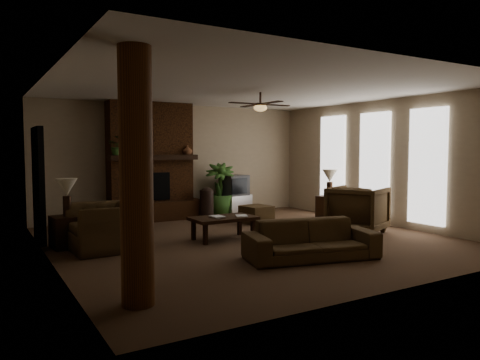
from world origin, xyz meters
TOP-DOWN VIEW (x-y plane):
  - room_shell at (0.00, 0.00)m, footprint 7.00×7.00m
  - fireplace at (-0.80, 3.22)m, footprint 2.40×0.70m
  - windows at (3.45, 0.20)m, footprint 0.08×3.65m
  - log_column at (-2.95, -2.40)m, footprint 0.36×0.36m
  - doorway at (-3.44, 1.80)m, footprint 0.10×1.00m
  - ceiling_fan at (0.40, 0.30)m, footprint 1.35×1.35m
  - sofa at (0.02, -1.74)m, footprint 2.12×1.06m
  - armchair_left at (-2.60, 0.54)m, footprint 0.82×1.22m
  - armchair_right at (2.21, -0.54)m, footprint 1.29×1.32m
  - coffee_table at (-0.44, 0.27)m, footprint 1.20×0.70m
  - ottoman at (1.11, 1.53)m, footprint 0.68×0.68m
  - tv_stand at (1.39, 3.01)m, footprint 0.97×0.77m
  - tv at (1.34, 2.97)m, footprint 0.74×0.65m
  - floor_vase at (0.42, 2.71)m, footprint 0.34×0.34m
  - floor_plant at (0.89, 2.94)m, footprint 1.22×1.53m
  - side_table_left at (-3.09, 1.04)m, footprint 0.55×0.55m
  - lamp_left at (-3.09, 1.00)m, footprint 0.41×0.41m
  - side_table_right at (3.05, 1.25)m, footprint 0.64×0.64m
  - lamp_right at (3.00, 1.20)m, footprint 0.37×0.37m
  - mantel_plant at (-1.67, 2.99)m, footprint 0.49×0.52m
  - mantel_vase at (0.04, 2.95)m, footprint 0.22×0.23m
  - book_a at (-0.68, 0.26)m, footprint 0.22×0.03m
  - book_b at (-0.22, 0.17)m, footprint 0.20×0.11m

SIDE VIEW (x-z plane):
  - ottoman at x=1.11m, z-range 0.00..0.40m
  - tv_stand at x=1.39m, z-range 0.00..0.50m
  - side_table_left at x=-3.09m, z-range 0.00..0.55m
  - side_table_right at x=3.05m, z-range 0.00..0.55m
  - coffee_table at x=-0.44m, z-range 0.16..0.59m
  - floor_plant at x=0.89m, z-range 0.00..0.75m
  - sofa at x=0.02m, z-range 0.00..0.80m
  - floor_vase at x=0.42m, z-range 0.05..0.82m
  - armchair_left at x=-2.60m, z-range 0.00..1.04m
  - armchair_right at x=2.21m, z-range 0.00..1.05m
  - book_a at x=-0.68m, z-range 0.43..0.72m
  - book_b at x=-0.22m, z-range 0.43..0.72m
  - tv at x=1.34m, z-range 0.50..1.02m
  - lamp_left at x=-3.09m, z-range 0.68..1.33m
  - lamp_right at x=3.00m, z-range 0.68..1.33m
  - doorway at x=-3.44m, z-range 0.00..2.10m
  - fireplace at x=-0.80m, z-range -0.24..2.56m
  - windows at x=3.45m, z-range 0.17..2.53m
  - log_column at x=-2.95m, z-range 0.00..2.80m
  - room_shell at x=0.00m, z-range -2.10..4.90m
  - mantel_vase at x=0.04m, z-range 1.56..1.78m
  - mantel_plant at x=-1.67m, z-range 1.56..1.89m
  - ceiling_fan at x=0.40m, z-range 2.34..2.72m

